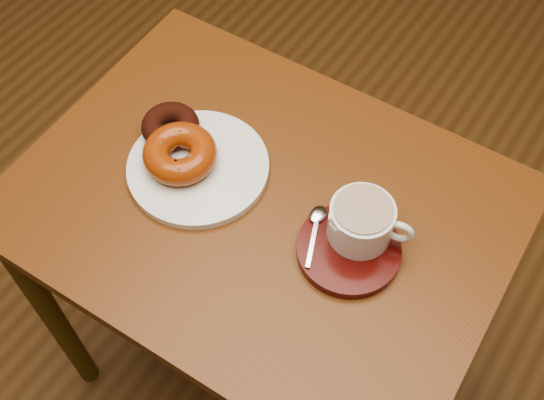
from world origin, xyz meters
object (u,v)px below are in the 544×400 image
Objects in this scene: donut_plate at (198,167)px; coffee_cup at (362,221)px; saucer at (349,250)px; cafe_table at (262,238)px.

donut_plate is 1.82× the size of coffee_cup.
donut_plate is at bearing -179.10° from saucer.
cafe_table is at bearing 175.10° from coffee_cup.
donut_plate is at bearing 172.56° from coffee_cup.
cafe_table is 0.22m from coffee_cup.
coffee_cup is at bearing 88.07° from saucer.
coffee_cup is at bearing 6.88° from donut_plate.
coffee_cup reaches higher than donut_plate.
coffee_cup reaches higher than saucer.
cafe_table is at bearing 179.06° from saucer.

